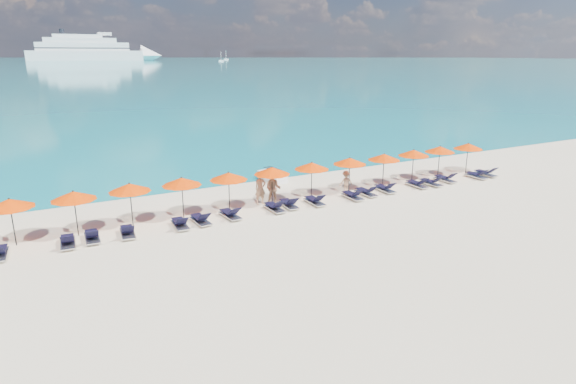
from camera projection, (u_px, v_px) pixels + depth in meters
name	position (u px, v px, depth m)	size (l,w,h in m)	color
ground	(316.00, 230.00, 24.03)	(1400.00, 1400.00, 0.00)	beige
sea	(32.00, 61.00, 582.74)	(1600.00, 1300.00, 0.01)	#1FA9B2
cruise_ship	(98.00, 51.00, 564.17)	(151.47, 27.36, 42.03)	white
sailboat_near	(221.00, 60.00, 519.73)	(5.58, 1.86, 10.22)	white
sailboat_far	(226.00, 59.00, 633.65)	(6.49, 2.16, 11.89)	white
jetski	(272.00, 176.00, 33.09)	(1.22, 2.55, 0.88)	white
beachgoer_a	(260.00, 189.00, 27.87)	(0.68, 0.45, 1.88)	tan
beachgoer_b	(273.00, 189.00, 27.83)	(0.92, 0.53, 1.89)	tan
beachgoer_c	(346.00, 182.00, 30.21)	(0.92, 0.43, 1.42)	tan
umbrella_1	(10.00, 203.00, 21.52)	(2.10, 2.10, 2.28)	black
umbrella_2	(73.00, 196.00, 22.70)	(2.10, 2.10, 2.28)	black
umbrella_3	(130.00, 188.00, 24.06)	(2.10, 2.10, 2.28)	black
umbrella_4	(182.00, 182.00, 25.19)	(2.10, 2.10, 2.28)	black
umbrella_5	(229.00, 176.00, 26.27)	(2.10, 2.10, 2.28)	black
umbrella_6	(272.00, 171.00, 27.49)	(2.10, 2.10, 2.28)	black
umbrella_7	(312.00, 166.00, 28.69)	(2.10, 2.10, 2.28)	black
umbrella_8	(350.00, 161.00, 29.96)	(2.10, 2.10, 2.28)	black
umbrella_9	(384.00, 157.00, 31.14)	(2.10, 2.10, 2.28)	black
umbrella_10	(414.00, 153.00, 32.45)	(2.10, 2.10, 2.28)	black
umbrella_11	(440.00, 149.00, 33.67)	(2.10, 2.10, 2.28)	black
umbrella_12	(468.00, 146.00, 34.78)	(2.10, 2.10, 2.28)	black
lounger_3	(68.00, 241.00, 21.92)	(0.73, 1.74, 0.66)	silver
lounger_4	(92.00, 236.00, 22.54)	(0.70, 1.73, 0.66)	silver
lounger_5	(128.00, 231.00, 23.12)	(0.76, 1.75, 0.66)	silver
lounger_6	(180.00, 223.00, 24.24)	(0.71, 1.73, 0.66)	silver
lounger_7	(201.00, 219.00, 24.83)	(0.73, 1.74, 0.66)	silver
lounger_8	(230.00, 214.00, 25.66)	(0.77, 1.75, 0.66)	silver
lounger_9	(275.00, 207.00, 26.81)	(0.64, 1.71, 0.66)	silver
lounger_10	(289.00, 204.00, 27.41)	(0.77, 1.75, 0.66)	silver
lounger_11	(315.00, 201.00, 27.98)	(0.67, 1.72, 0.66)	silver
lounger_12	(353.00, 195.00, 29.00)	(0.64, 1.71, 0.66)	silver
lounger_13	(366.00, 192.00, 29.75)	(0.64, 1.71, 0.66)	silver
lounger_14	(385.00, 188.00, 30.51)	(0.71, 1.73, 0.66)	silver
lounger_15	(417.00, 184.00, 31.58)	(0.62, 1.70, 0.66)	silver
lounger_16	(431.00, 182.00, 31.98)	(0.72, 1.73, 0.66)	silver
lounger_17	(445.00, 178.00, 32.93)	(0.66, 1.71, 0.66)	silver
lounger_18	(476.00, 175.00, 33.85)	(0.62, 1.70, 0.66)	silver
lounger_19	(486.00, 173.00, 34.45)	(0.63, 1.70, 0.66)	silver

